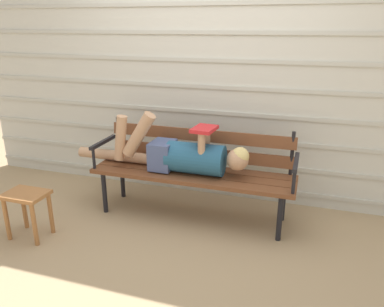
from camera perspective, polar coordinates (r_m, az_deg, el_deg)
The scene contains 5 objects.
ground_plane at distance 3.45m, azimuth -0.50°, elevation -10.21°, with size 12.00×12.00×0.00m, color tan.
house_siding at distance 3.68m, azimuth 2.73°, elevation 10.27°, with size 5.26×0.08×2.25m.
park_bench at distance 3.39m, azimuth 0.36°, elevation -1.88°, with size 1.83×0.47×0.83m.
reclining_person at distance 3.31m, azimuth -1.75°, elevation -0.12°, with size 1.69×0.28×0.55m.
footstool at distance 3.36m, azimuth -23.97°, elevation -7.07°, with size 0.34×0.25×0.40m.
Camera 1 is at (0.95, -2.85, 1.69)m, focal length 34.79 mm.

